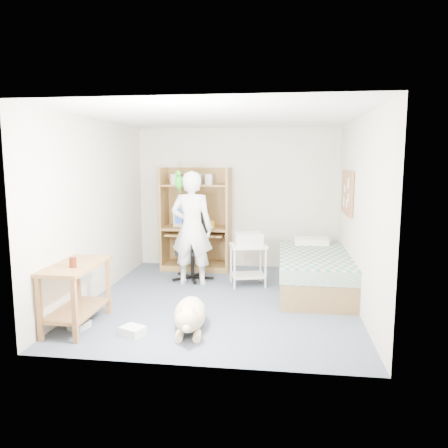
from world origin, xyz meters
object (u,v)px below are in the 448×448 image
person (192,228)px  dog (190,315)px  computer_hutch (197,223)px  office_chair (193,256)px  bed (314,272)px  side_desk (76,286)px  printer_cart (248,258)px

person → dog: 2.02m
computer_hutch → office_chair: computer_hutch is taller
person → bed: bearing=177.6°
side_desk → dog: 1.37m
bed → dog: 2.33m
computer_hutch → office_chair: (0.08, -0.71, -0.44)m
dog → printer_cart: size_ratio=1.75×
bed → printer_cart: (-1.00, 0.14, 0.14)m
person → printer_cart: 0.99m
person → dog: person is taller
office_chair → computer_hutch: bearing=96.9°
bed → person: 1.97m
office_chair → printer_cart: (0.92, -0.27, 0.05)m
printer_cart → dog: bearing=-120.1°
bed → dog: (-1.52, -1.76, -0.10)m
office_chair → person: bearing=-80.2°
office_chair → dog: (0.41, -2.17, -0.19)m
computer_hutch → bed: (2.00, -1.12, -0.53)m
dog → printer_cart: bearing=67.0°
side_desk → office_chair: bearing=67.4°
office_chair → side_desk: bearing=-111.9°
side_desk → person: bearing=63.0°
computer_hutch → person: 1.03m
side_desk → printer_cart: side_desk is taller
bed → printer_cart: bearing=172.3°
printer_cart → computer_hutch: bearing=120.6°
computer_hutch → side_desk: computer_hutch is taller
printer_cart → side_desk: bearing=-148.3°
computer_hutch → office_chair: bearing=-83.8°
office_chair → bed: bearing=-11.3°
bed → person: bearing=176.9°
office_chair → dog: size_ratio=0.94×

